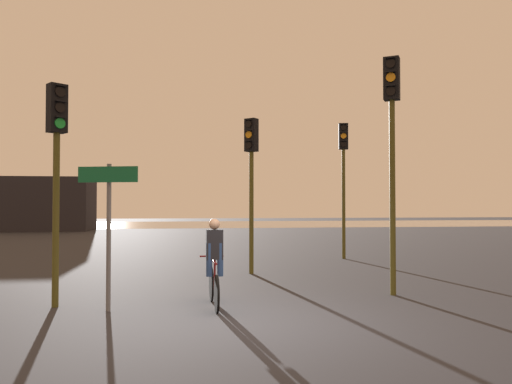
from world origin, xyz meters
TOP-DOWN VIEW (x-y plane):
  - ground_plane at (0.00, 0.00)m, footprint 120.00×120.00m
  - water_strip at (0.00, 39.77)m, footprint 80.00×16.00m
  - distant_building at (-12.36, 29.77)m, footprint 8.23×4.00m
  - traffic_light_far_right at (4.11, 9.04)m, footprint 0.37×0.39m
  - traffic_light_near_right at (3.00, 2.21)m, footprint 0.40×0.42m
  - traffic_light_near_left at (-3.63, 1.87)m, footprint 0.41×0.42m
  - traffic_light_center at (0.47, 5.75)m, footprint 0.41×0.42m
  - direction_sign_post at (-2.62, 1.37)m, footprint 1.07×0.32m
  - cyclist at (-0.74, 1.45)m, footprint 0.46×1.71m

SIDE VIEW (x-z plane):
  - ground_plane at x=0.00m, z-range 0.00..0.00m
  - water_strip at x=0.00m, z-range 0.00..0.01m
  - cyclist at x=-0.74m, z-range 0.01..1.63m
  - direction_sign_post at x=-2.62m, z-range 0.40..3.00m
  - distant_building at x=-12.36m, z-range 0.00..3.81m
  - traffic_light_near_left at x=-3.63m, z-range 0.82..4.92m
  - traffic_light_center at x=0.47m, z-range 0.83..5.06m
  - traffic_light_far_right at x=4.11m, z-range 0.90..5.60m
  - traffic_light_near_right at x=3.00m, z-range 0.94..5.91m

